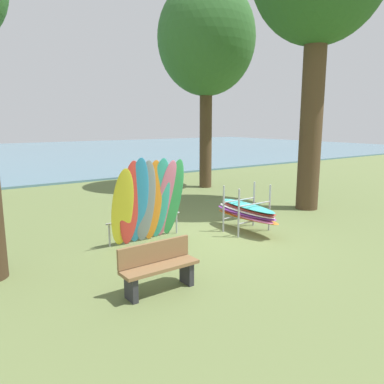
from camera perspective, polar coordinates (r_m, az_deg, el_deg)
The scene contains 6 objects.
ground_plane at distance 9.72m, azimuth 3.79°, elevation -6.80°, with size 80.00×80.00×0.00m, color olive.
lake_water at distance 36.39m, azimuth -25.56°, elevation 5.09°, with size 80.00×36.00×0.10m, color slate.
tree_far_left_back at distance 17.09m, azimuth 2.18°, elevation 21.95°, with size 4.11×4.11×8.70m.
leaning_board_pile at distance 9.12m, azimuth -6.49°, elevation -1.46°, with size 2.03×0.78×2.12m.
board_storage_rack at distance 10.18m, azimuth 8.18°, elevation -2.87°, with size 1.15×2.13×1.25m.
park_bench at distance 6.67m, azimuth -5.11°, elevation -11.02°, with size 1.41×0.45×0.85m.
Camera 1 is at (-5.80, -7.24, 2.91)m, focal length 35.37 mm.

